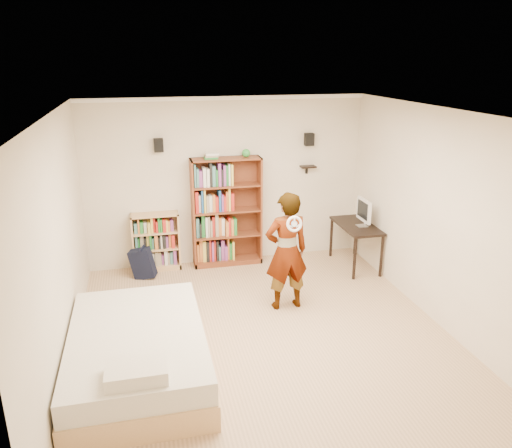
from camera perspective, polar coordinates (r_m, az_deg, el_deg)
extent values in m
cube|color=tan|center=(6.34, 0.94, -12.50)|extent=(4.50, 5.00, 0.01)
cube|color=silver|center=(8.10, -3.37, 4.85)|extent=(4.50, 0.02, 2.70)
cube|color=silver|center=(3.62, 11.12, -13.90)|extent=(4.50, 0.02, 2.70)
cube|color=silver|center=(5.67, -21.64, -2.61)|extent=(0.02, 5.00, 2.70)
cube|color=silver|center=(6.65, 20.14, 0.63)|extent=(0.02, 5.00, 2.70)
cube|color=white|center=(5.45, 1.09, 12.57)|extent=(4.50, 5.00, 0.02)
cube|color=white|center=(7.86, -3.52, 14.18)|extent=(4.50, 0.06, 0.06)
cube|color=white|center=(3.15, 12.39, 7.12)|extent=(4.50, 0.06, 0.06)
cube|color=white|center=(5.36, -23.01, 10.70)|extent=(0.06, 5.00, 0.06)
cube|color=white|center=(6.38, 21.24, 11.96)|extent=(0.06, 5.00, 0.06)
cube|color=black|center=(7.77, -11.07, 8.83)|extent=(0.14, 0.12, 0.20)
cube|color=black|center=(8.22, 6.11, 9.59)|extent=(0.14, 0.12, 0.20)
cube|color=black|center=(8.31, 5.98, 6.54)|extent=(0.25, 0.16, 0.02)
imported|color=black|center=(6.65, 3.51, -3.14)|extent=(0.62, 0.43, 1.63)
torus|color=silver|center=(6.21, 4.40, 0.01)|extent=(0.21, 0.08, 0.21)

